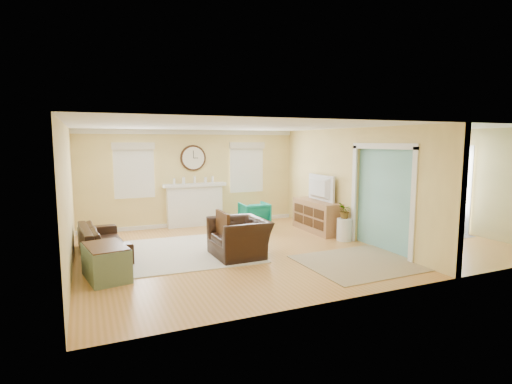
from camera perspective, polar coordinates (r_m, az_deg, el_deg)
floor at (r=9.01m, az=5.48°, el=-7.56°), size 9.00×9.00×0.00m
wall_back at (r=11.47m, az=-1.68°, el=2.26°), size 9.00×0.02×2.60m
wall_front at (r=6.33m, az=18.83°, el=-2.20°), size 9.00×0.02×2.60m
wall_left at (r=7.69m, az=-25.24°, el=-0.90°), size 0.02×6.00×2.60m
wall_right at (r=11.62m, az=25.41°, el=1.63°), size 0.02×6.00×2.60m
ceiling at (r=8.71m, az=5.69°, el=9.21°), size 9.00×6.00×0.02m
partition at (r=9.80m, az=12.55°, el=1.57°), size 0.17×6.00×2.60m
fireplace at (r=10.98m, az=-8.73°, el=-1.74°), size 1.70×0.30×1.17m
wall_clock at (r=10.94m, az=-8.97°, el=4.82°), size 0.70×0.07×0.70m
window_left at (r=10.65m, az=-17.05°, el=3.50°), size 1.05×0.13×1.42m
window_right at (r=11.42m, az=-1.37°, el=4.04°), size 1.05×0.13×1.42m
french_doors at (r=11.61m, az=25.21°, el=0.64°), size 0.06×1.70×2.20m
pendant at (r=10.50m, az=20.23°, el=6.28°), size 0.30×0.30×0.55m
rug_cream at (r=8.54m, az=-11.23°, el=-8.45°), size 3.22×2.82×0.02m
rug_jute at (r=8.01m, az=15.11°, el=-9.63°), size 2.35×1.93×0.01m
rug_grey at (r=11.18m, az=19.72°, el=-5.01°), size 2.24×2.80×0.01m
sofa at (r=8.71m, az=-20.99°, el=-6.47°), size 0.99×2.14×0.61m
eames_chair at (r=8.07m, az=-2.40°, el=-6.52°), size 1.05×1.19×0.75m
green_chair at (r=10.76m, az=-0.25°, el=-3.27°), size 0.75×0.77×0.67m
trunk at (r=7.25m, az=-20.63°, el=-9.33°), size 0.78×1.09×0.57m
credenza at (r=10.35m, az=8.76°, el=-3.40°), size 0.55×1.63×0.80m
tv at (r=10.23m, az=8.75°, el=0.60°), size 0.16×1.14×0.65m
garden_stool at (r=9.54m, az=12.52°, el=-5.26°), size 0.35×0.35×0.52m
potted_plant at (r=9.46m, az=12.59°, el=-2.63°), size 0.41×0.43×0.37m
dining_table at (r=11.12m, az=19.79°, el=-3.45°), size 1.26×1.92×0.63m
dining_chair_n at (r=11.77m, az=16.22°, el=-1.27°), size 0.56×0.56×1.04m
dining_chair_s at (r=10.23m, az=24.15°, el=-3.35°), size 0.40×0.40×0.90m
dining_chair_w at (r=10.64m, az=17.92°, el=-2.47°), size 0.49×0.49×0.96m
dining_chair_e at (r=11.55m, az=21.89°, el=-2.08°), size 0.49×0.49×0.90m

